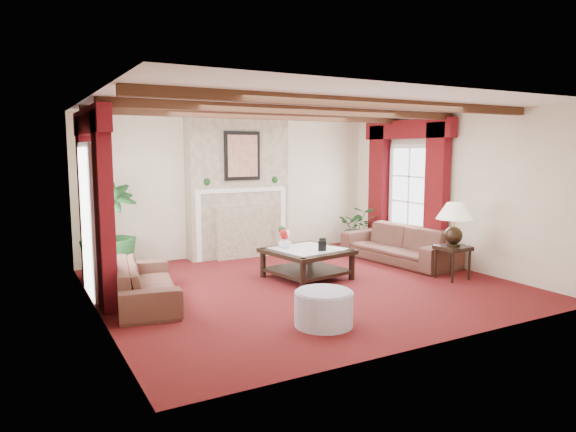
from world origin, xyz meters
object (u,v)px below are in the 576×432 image
coffee_table (307,264)px  side_table (452,263)px  sofa_left (146,276)px  ottoman (324,309)px  sofa_right (398,238)px  potted_palm (109,251)px

coffee_table → side_table: 2.33m
sofa_left → side_table: 4.74m
ottoman → side_table: bearing=16.0°
sofa_right → ottoman: (-3.09, -2.26, -0.24)m
sofa_left → side_table: bearing=-93.2°
sofa_left → coffee_table: size_ratio=1.70×
side_table → sofa_right: bearing=86.3°
potted_palm → sofa_right: bearing=-14.9°
sofa_left → ottoman: sofa_left is taller
coffee_table → sofa_left: bearing=172.4°
sofa_left → potted_palm: (-0.20, 1.63, 0.07)m
sofa_left → sofa_right: bearing=-76.1°
sofa_left → side_table: size_ratio=3.68×
potted_palm → side_table: potted_palm is taller
coffee_table → side_table: size_ratio=2.16×
coffee_table → side_table: (2.02, -1.17, 0.03)m
sofa_left → potted_palm: potted_palm is taller
side_table → potted_palm: bearing=150.7°
sofa_right → side_table: bearing=-9.7°
sofa_right → ottoman: sofa_right is taller
potted_palm → coffee_table: size_ratio=1.48×
potted_palm → side_table: (4.81, -2.70, -0.18)m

